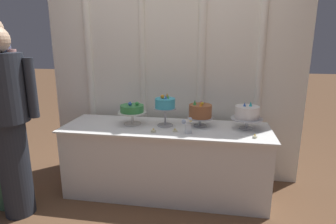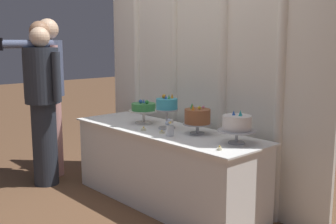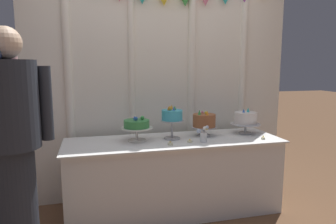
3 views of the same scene
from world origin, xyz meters
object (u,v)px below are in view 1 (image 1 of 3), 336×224
object	(u,v)px
tealight_near_right	(255,137)
cake_display_midleft	(165,105)
cake_display_rightmost	(247,113)
tealight_near_left	(175,131)
cake_table	(166,160)
tealight_far_left	(153,131)
flower_vase	(188,126)
guest_man_pink_jacket	(8,119)
cake_display_leftmost	(132,110)
cake_display_midright	(200,112)

from	to	relation	value
tealight_near_right	cake_display_midleft	bearing A→B (deg)	164.72
cake_display_rightmost	tealight_near_left	size ratio (longest dim) A/B	6.35
cake_table	cake_display_rightmost	world-z (taller)	cake_display_rightmost
cake_display_rightmost	tealight_far_left	bearing A→B (deg)	-164.01
flower_vase	tealight_near_right	bearing A→B (deg)	-4.02
cake_table	flower_vase	bearing A→B (deg)	-32.55
cake_table	guest_man_pink_jacket	xyz separation A→B (m)	(-1.27, -0.59, 0.55)
cake_display_leftmost	cake_display_rightmost	distance (m)	1.14
tealight_near_left	tealight_near_right	bearing A→B (deg)	-4.76
tealight_near_left	guest_man_pink_jacket	size ratio (longest dim) A/B	0.03
tealight_near_left	cake_display_leftmost	bearing A→B (deg)	159.99
tealight_far_left	tealight_near_right	distance (m)	0.93
cake_display_midleft	flower_vase	bearing A→B (deg)	-37.26
cake_display_rightmost	guest_man_pink_jacket	size ratio (longest dim) A/B	0.18
cake_table	tealight_near_left	distance (m)	0.41
cake_table	cake_display_rightmost	xyz separation A→B (m)	(0.79, 0.07, 0.52)
flower_vase	tealight_near_left	size ratio (longest dim) A/B	3.34
tealight_near_right	cake_display_leftmost	bearing A→B (deg)	169.05
cake_display_leftmost	cake_display_rightmost	xyz separation A→B (m)	(1.14, 0.03, 0.01)
cake_display_midleft	tealight_far_left	bearing A→B (deg)	-108.80
cake_display_midright	cake_display_rightmost	size ratio (longest dim) A/B	0.88
cake_display_leftmost	tealight_near_right	bearing A→B (deg)	-10.95
cake_display_midleft	guest_man_pink_jacket	bearing A→B (deg)	-153.67
cake_display_rightmost	flower_vase	xyz separation A→B (m)	(-0.55, -0.22, -0.08)
cake_display_rightmost	guest_man_pink_jacket	distance (m)	2.16
cake_display_midright	tealight_far_left	distance (m)	0.52
tealight_far_left	tealight_near_left	world-z (taller)	tealight_far_left
guest_man_pink_jacket	cake_table	bearing A→B (deg)	24.74
cake_display_leftmost	tealight_near_left	size ratio (longest dim) A/B	6.10
cake_table	guest_man_pink_jacket	distance (m)	1.51
cake_display_leftmost	cake_table	bearing A→B (deg)	-5.84
flower_vase	tealight_far_left	distance (m)	0.33
tealight_near_right	cake_display_rightmost	bearing A→B (deg)	100.78
tealight_far_left	tealight_near_left	xyz separation A→B (m)	(0.20, 0.05, -0.00)
cake_display_midright	guest_man_pink_jacket	xyz separation A→B (m)	(-1.61, -0.67, 0.04)
cake_display_leftmost	tealight_near_right	world-z (taller)	cake_display_leftmost
cake_display_midright	guest_man_pink_jacket	size ratio (longest dim) A/B	0.16
cake_display_leftmost	tealight_far_left	size ratio (longest dim) A/B	6.24
cake_display_rightmost	flower_vase	size ratio (longest dim) A/B	1.90
cake_display_midright	tealight_near_right	bearing A→B (deg)	-29.21
cake_display_midleft	guest_man_pink_jacket	size ratio (longest dim) A/B	0.19
cake_display_leftmost	cake_display_midright	size ratio (longest dim) A/B	1.09
cake_display_midright	tealight_far_left	size ratio (longest dim) A/B	5.70
cake_display_midright	guest_man_pink_jacket	world-z (taller)	guest_man_pink_jacket
flower_vase	tealight_far_left	world-z (taller)	flower_vase
cake_display_midleft	cake_display_midright	world-z (taller)	cake_display_midleft
cake_display_rightmost	guest_man_pink_jacket	bearing A→B (deg)	-162.36
cake_display_rightmost	tealight_far_left	xyz separation A→B (m)	(-0.88, -0.25, -0.14)
flower_vase	tealight_far_left	size ratio (longest dim) A/B	3.42
cake_table	tealight_near_right	xyz separation A→B (m)	(0.84, -0.19, 0.37)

